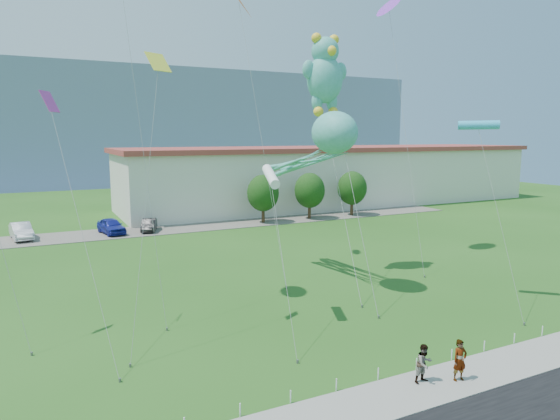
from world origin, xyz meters
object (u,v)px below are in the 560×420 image
object	(u,v)px
warehouse	(335,175)
parked_car_silver	(21,231)
parked_car_black	(149,225)
pedestrian_right	(424,363)
parked_car_blue	(111,226)
teddy_bear_kite	(325,73)
pedestrian_left	(460,360)
octopus_kite	(321,147)

from	to	relation	value
warehouse	parked_car_silver	xyz separation A→B (m)	(-40.28, -8.14, -3.29)
parked_car_black	warehouse	bearing A→B (deg)	35.95
pedestrian_right	parked_car_blue	distance (m)	37.88
teddy_bear_kite	parked_car_blue	bearing A→B (deg)	118.34
pedestrian_right	teddy_bear_kite	bearing A→B (deg)	69.21
pedestrian_left	parked_car_silver	distance (m)	41.96
pedestrian_right	octopus_kite	bearing A→B (deg)	73.30
pedestrian_right	octopus_kite	distance (m)	15.82
warehouse	pedestrian_right	size ratio (longest dim) A/B	39.13
parked_car_blue	teddy_bear_kite	world-z (taller)	teddy_bear_kite
pedestrian_left	parked_car_black	world-z (taller)	pedestrian_left
pedestrian_left	parked_car_silver	size ratio (longest dim) A/B	0.36
pedestrian_right	octopus_kite	xyz separation A→B (m)	(3.09, 13.18, 8.18)
parked_car_black	parked_car_blue	bearing A→B (deg)	-166.44
parked_car_silver	parked_car_black	size ratio (longest dim) A/B	1.23
warehouse	octopus_kite	bearing A→B (deg)	-124.14
parked_car_blue	teddy_bear_kite	xyz separation A→B (m)	(11.58, -21.46, 13.14)
pedestrian_right	parked_car_silver	distance (m)	40.98
pedestrian_right	parked_car_blue	size ratio (longest dim) A/B	0.35
pedestrian_right	parked_car_black	world-z (taller)	pedestrian_right
teddy_bear_kite	octopus_kite	bearing A→B (deg)	-124.77
octopus_kite	teddy_bear_kite	xyz separation A→B (m)	(1.84, 2.65, 4.90)
parked_car_black	octopus_kite	bearing A→B (deg)	-57.96
octopus_kite	teddy_bear_kite	world-z (taller)	teddy_bear_kite
pedestrian_left	warehouse	bearing A→B (deg)	70.43
pedestrian_left	parked_car_blue	bearing A→B (deg)	109.74
parked_car_silver	parked_car_blue	bearing A→B (deg)	-15.31
pedestrian_left	parked_car_blue	distance (m)	38.64
parked_car_blue	teddy_bear_kite	bearing A→B (deg)	-72.39
parked_car_blue	teddy_bear_kite	distance (m)	27.70
pedestrian_left	octopus_kite	xyz separation A→B (m)	(1.72, 13.69, 8.12)
warehouse	parked_car_silver	size ratio (longest dim) A/B	12.99
warehouse	octopus_kite	world-z (taller)	octopus_kite
parked_car_silver	teddy_bear_kite	xyz separation A→B (m)	(19.58, -22.44, 13.13)
parked_car_silver	octopus_kite	world-z (taller)	octopus_kite
warehouse	parked_car_black	distance (m)	30.30
octopus_kite	parked_car_blue	bearing A→B (deg)	111.99
warehouse	octopus_kite	distance (m)	40.46
warehouse	parked_car_black	bearing A→B (deg)	-161.82
octopus_kite	teddy_bear_kite	bearing A→B (deg)	55.23
warehouse	pedestrian_right	bearing A→B (deg)	-118.91
pedestrian_left	parked_car_silver	xyz separation A→B (m)	(-16.03, 38.78, -0.11)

